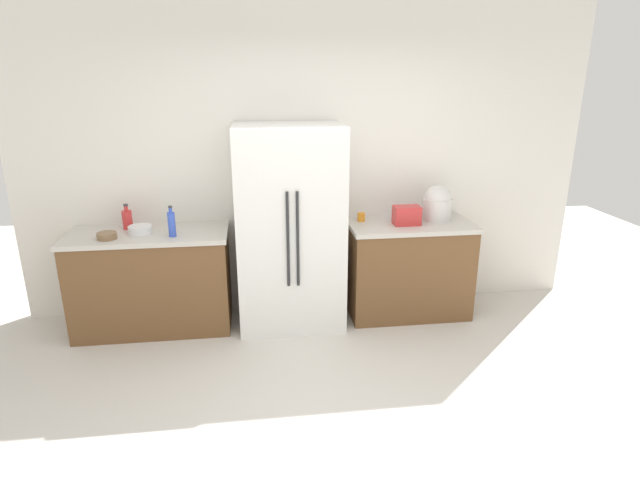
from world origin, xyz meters
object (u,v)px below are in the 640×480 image
at_px(toaster, 407,215).
at_px(bowl_a, 107,236).
at_px(cup_a, 396,214).
at_px(cup_b, 361,217).
at_px(refrigerator, 290,228).
at_px(rice_cooker, 437,204).
at_px(bottle_a, 172,224).
at_px(bowl_b, 140,230).
at_px(bottle_b, 127,219).

bearing_deg(toaster, bowl_a, -178.08).
distance_m(cup_a, cup_b, 0.34).
relative_size(refrigerator, bowl_a, 11.27).
relative_size(refrigerator, cup_a, 17.55).
distance_m(rice_cooker, bottle_a, 2.36).
height_order(refrigerator, toaster, refrigerator).
relative_size(toaster, bowl_a, 1.49).
xyz_separation_m(rice_cooker, bowl_a, (-2.87, -0.20, -0.13)).
bearing_deg(refrigerator, bowl_b, 178.68).
height_order(bowl_a, bowl_b, bowl_b).
xyz_separation_m(refrigerator, bowl_b, (-1.27, 0.03, 0.03)).
bearing_deg(cup_b, toaster, -23.73).
height_order(rice_cooker, bottle_a, rice_cooker).
relative_size(toaster, cup_b, 3.07).
bearing_deg(refrigerator, rice_cooker, 4.06).
height_order(bottle_a, cup_a, bottle_a).
xyz_separation_m(refrigerator, cup_a, (1.01, 0.18, 0.05)).
height_order(bottle_a, bowl_b, bottle_a).
height_order(refrigerator, bowl_a, refrigerator).
relative_size(bottle_a, bottle_b, 1.17).
bearing_deg(toaster, rice_cooker, 19.06).
bearing_deg(bowl_b, cup_b, 3.66).
height_order(cup_b, bowl_a, cup_b).
height_order(toaster, bowl_b, toaster).
relative_size(bottle_b, bowl_b, 1.13).
bearing_deg(bottle_b, rice_cooker, -1.59).
bearing_deg(bowl_a, bowl_b, 28.13).
relative_size(bottle_a, bowl_a, 1.65).
distance_m(bottle_a, cup_b, 1.67).
distance_m(refrigerator, bowl_b, 1.27).
bearing_deg(bowl_b, bottle_b, 132.23).
relative_size(refrigerator, rice_cooker, 5.45).
distance_m(rice_cooker, bottle_b, 2.77).
bearing_deg(bottle_a, refrigerator, 5.83).
relative_size(cup_a, cup_b, 1.32).
height_order(refrigerator, cup_b, refrigerator).
height_order(toaster, bottle_a, bottle_a).
relative_size(bottle_b, cup_a, 2.19).
bearing_deg(bowl_b, bowl_a, -151.87).
xyz_separation_m(rice_cooker, bottle_b, (-2.77, 0.08, -0.06)).
bearing_deg(rice_cooker, bottle_a, -175.20).
xyz_separation_m(bottle_b, bowl_b, (0.13, -0.14, -0.06)).
bearing_deg(bottle_b, refrigerator, -7.09).
relative_size(bowl_a, bowl_b, 0.80).
distance_m(refrigerator, toaster, 1.05).
bearing_deg(cup_a, toaster, -78.11).
xyz_separation_m(refrigerator, cup_b, (0.67, 0.15, 0.03)).
bearing_deg(bottle_a, bowl_b, 155.49).
relative_size(rice_cooker, bowl_a, 2.07).
height_order(bottle_b, cup_a, bottle_b).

